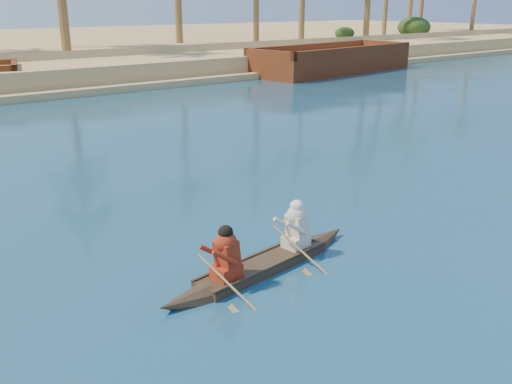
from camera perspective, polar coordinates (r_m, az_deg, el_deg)
shrub_cluster at (r=39.04m, az=-20.97°, el=12.45°), size 100.00×6.00×2.40m
canoe at (r=9.98m, az=0.72°, el=-6.52°), size 4.51×1.12×1.23m
barge_right at (r=39.69m, az=7.61°, el=12.86°), size 12.86×5.53×2.08m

